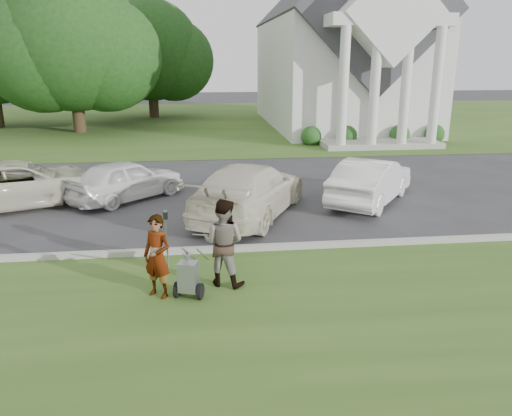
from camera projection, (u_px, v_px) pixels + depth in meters
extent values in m
plane|color=#333335|center=(227.00, 261.00, 11.56)|extent=(120.00, 120.00, 0.00)
cube|color=#33541D|center=(237.00, 327.00, 8.71)|extent=(80.00, 7.00, 0.01)
cube|color=#33541D|center=(206.00, 121.00, 37.24)|extent=(80.00, 30.00, 0.01)
cube|color=#9E9E93|center=(225.00, 249.00, 12.06)|extent=(80.00, 0.18, 0.15)
cube|color=white|center=(336.00, 73.00, 34.37)|extent=(9.00, 16.00, 7.00)
cube|color=#38383D|center=(338.00, 19.00, 33.36)|extent=(9.19, 17.00, 9.19)
cube|color=#9E9E93|center=(379.00, 143.00, 26.58)|extent=(6.20, 2.60, 0.30)
cylinder|color=white|center=(343.00, 90.00, 24.55)|extent=(0.50, 0.50, 6.00)
cylinder|color=white|center=(375.00, 90.00, 24.72)|extent=(0.50, 0.50, 6.00)
cylinder|color=white|center=(405.00, 90.00, 24.90)|extent=(0.50, 0.50, 6.00)
cylinder|color=white|center=(436.00, 89.00, 25.07)|extent=(0.50, 0.50, 6.00)
cube|color=white|center=(389.00, 20.00, 24.62)|extent=(6.20, 2.00, 0.60)
cube|color=white|center=(390.00, 14.00, 24.53)|extent=(5.09, 2.20, 5.09)
sphere|color=#1E4C19|center=(311.00, 136.00, 26.97)|extent=(1.10, 1.10, 1.10)
sphere|color=#1E4C19|center=(347.00, 136.00, 27.19)|extent=(1.10, 1.10, 1.10)
sphere|color=#1E4C19|center=(400.00, 135.00, 27.52)|extent=(1.10, 1.10, 1.10)
sphere|color=#1E4C19|center=(434.00, 134.00, 27.74)|extent=(1.10, 1.10, 1.10)
cylinder|color=#332316|center=(78.00, 107.00, 31.15)|extent=(0.76, 0.76, 3.20)
sphere|color=#164114|center=(71.00, 41.00, 30.02)|extent=(8.40, 8.40, 8.40)
sphere|color=#164114|center=(105.00, 55.00, 30.75)|extent=(6.89, 6.89, 6.89)
sphere|color=#164114|center=(42.00, 52.00, 29.73)|extent=(7.22, 7.22, 7.22)
sphere|color=#164114|center=(22.00, 47.00, 32.81)|extent=(7.54, 7.54, 7.54)
cylinder|color=#332316|center=(153.00, 98.00, 39.22)|extent=(0.76, 0.76, 3.00)
sphere|color=#164114|center=(151.00, 50.00, 38.19)|extent=(7.60, 7.60, 7.60)
sphere|color=#164114|center=(174.00, 60.00, 38.88)|extent=(6.23, 6.23, 6.23)
sphere|color=#164114|center=(130.00, 58.00, 37.90)|extent=(6.54, 6.54, 6.54)
cylinder|color=black|center=(177.00, 290.00, 9.77)|extent=(0.17, 0.33, 0.32)
cylinder|color=black|center=(200.00, 292.00, 9.68)|extent=(0.17, 0.33, 0.32)
cylinder|color=#2D2D33|center=(189.00, 291.00, 9.72)|extent=(0.53, 0.19, 0.04)
cube|color=gray|center=(188.00, 277.00, 9.64)|extent=(0.42, 0.38, 0.59)
cone|color=gray|center=(187.00, 258.00, 9.53)|extent=(0.23, 0.23, 0.17)
cylinder|color=#2D2D33|center=(187.00, 254.00, 9.50)|extent=(0.04, 0.04, 0.06)
cylinder|color=gray|center=(188.00, 254.00, 10.07)|extent=(0.26, 0.77, 0.57)
cylinder|color=gray|center=(203.00, 255.00, 10.02)|extent=(0.26, 0.77, 0.57)
cylinder|color=gray|center=(200.00, 235.00, 10.34)|extent=(0.34, 0.13, 0.03)
imported|color=#999999|center=(157.00, 257.00, 9.61)|extent=(0.72, 0.67, 1.66)
imported|color=#999999|center=(223.00, 243.00, 10.11)|extent=(1.09, 1.00, 1.83)
cylinder|color=gray|center=(167.00, 243.00, 11.04)|extent=(0.04, 0.04, 1.15)
cube|color=#2D2D33|center=(165.00, 215.00, 10.85)|extent=(0.10, 0.07, 0.17)
cylinder|color=gray|center=(165.00, 212.00, 10.82)|extent=(0.09, 0.09, 0.03)
imported|color=beige|center=(22.00, 184.00, 15.68)|extent=(5.66, 4.15, 1.43)
imported|color=white|center=(126.00, 180.00, 16.38)|extent=(3.97, 3.90, 1.35)
imported|color=beige|center=(249.00, 190.00, 14.68)|extent=(4.35, 5.81, 1.57)
imported|color=white|center=(371.00, 181.00, 16.07)|extent=(3.83, 4.42, 1.44)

